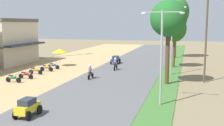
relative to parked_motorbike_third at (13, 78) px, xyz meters
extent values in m
cube|color=beige|center=(-10.22, 11.78, 2.65)|extent=(7.60, 9.20, 6.40)
cube|color=#2D3847|center=(-5.82, 11.78, 2.52)|extent=(1.20, 9.20, 0.25)
cylinder|color=black|center=(0.59, 0.00, -0.21)|extent=(0.56, 0.06, 0.56)
cylinder|color=black|center=(-0.65, 0.00, -0.21)|extent=(0.56, 0.06, 0.56)
cube|color=#333338|center=(-0.03, 0.00, -0.03)|extent=(1.12, 0.12, 0.12)
ellipsoid|color=#14722D|center=(0.05, 0.00, 0.11)|extent=(0.64, 0.28, 0.32)
cube|color=black|center=(-0.31, 0.00, 0.23)|extent=(0.44, 0.20, 0.10)
cylinder|color=#A5A8AD|center=(0.53, 0.00, 0.06)|extent=(0.26, 0.05, 0.68)
cylinder|color=black|center=(0.47, 0.00, 0.43)|extent=(0.04, 0.54, 0.04)
cylinder|color=black|center=(0.76, 2.08, -0.21)|extent=(0.56, 0.06, 0.56)
cylinder|color=black|center=(-0.48, 2.08, -0.21)|extent=(0.56, 0.06, 0.56)
cube|color=#333338|center=(0.14, 2.08, -0.03)|extent=(1.12, 0.12, 0.12)
ellipsoid|color=red|center=(0.22, 2.08, 0.11)|extent=(0.64, 0.28, 0.32)
cube|color=black|center=(-0.14, 2.08, 0.23)|extent=(0.44, 0.20, 0.10)
cylinder|color=#A5A8AD|center=(0.70, 2.08, 0.06)|extent=(0.26, 0.05, 0.68)
cylinder|color=black|center=(0.64, 2.08, 0.43)|extent=(0.04, 0.54, 0.04)
cylinder|color=black|center=(0.34, 4.87, -0.21)|extent=(0.56, 0.06, 0.56)
cylinder|color=black|center=(-0.90, 4.87, -0.21)|extent=(0.56, 0.06, 0.56)
cube|color=#333338|center=(-0.28, 4.87, -0.03)|extent=(1.12, 0.12, 0.12)
ellipsoid|color=orange|center=(-0.20, 4.87, 0.11)|extent=(0.64, 0.28, 0.32)
cube|color=black|center=(-0.56, 4.87, 0.23)|extent=(0.44, 0.20, 0.10)
cylinder|color=#A5A8AD|center=(0.28, 4.87, 0.06)|extent=(0.26, 0.05, 0.68)
cylinder|color=black|center=(0.22, 4.87, 0.43)|extent=(0.04, 0.54, 0.04)
cylinder|color=black|center=(0.59, 7.13, -0.21)|extent=(0.56, 0.06, 0.56)
cylinder|color=black|center=(-0.65, 7.13, -0.21)|extent=(0.56, 0.06, 0.56)
cube|color=#333338|center=(-0.03, 7.13, -0.03)|extent=(1.12, 0.12, 0.12)
ellipsoid|color=orange|center=(0.05, 7.13, 0.11)|extent=(0.64, 0.28, 0.32)
cube|color=black|center=(-0.31, 7.13, 0.23)|extent=(0.44, 0.20, 0.10)
cylinder|color=#A5A8AD|center=(0.53, 7.13, 0.06)|extent=(0.26, 0.05, 0.68)
cylinder|color=black|center=(0.47, 7.13, 0.43)|extent=(0.04, 0.54, 0.04)
cylinder|color=black|center=(0.59, 8.99, -0.21)|extent=(0.56, 0.06, 0.56)
cylinder|color=black|center=(-0.65, 8.99, -0.21)|extent=(0.56, 0.06, 0.56)
cube|color=#333338|center=(-0.03, 8.99, -0.03)|extent=(1.12, 0.12, 0.12)
ellipsoid|color=#1E4CA5|center=(0.05, 8.99, 0.11)|extent=(0.64, 0.28, 0.32)
cube|color=black|center=(-0.31, 8.99, 0.23)|extent=(0.44, 0.20, 0.10)
cylinder|color=#A5A8AD|center=(0.53, 8.99, 0.06)|extent=(0.26, 0.05, 0.68)
cylinder|color=black|center=(0.47, 8.99, 0.43)|extent=(0.04, 0.54, 0.04)
cylinder|color=#99999E|center=(-0.29, 11.61, 0.56)|extent=(0.05, 0.05, 2.10)
cone|color=gold|center=(-0.29, 11.61, 1.76)|extent=(2.20, 2.20, 0.55)
cylinder|color=#4C351E|center=(15.50, 3.60, 2.32)|extent=(0.42, 0.42, 5.62)
ellipsoid|color=#1E5D24|center=(15.50, 3.60, 6.15)|extent=(3.63, 3.63, 3.69)
cylinder|color=#4C351E|center=(15.62, 14.87, 1.71)|extent=(0.33, 0.33, 4.41)
ellipsoid|color=#225F1D|center=(15.62, 14.87, 4.90)|extent=(3.23, 3.23, 3.60)
cylinder|color=#4C351E|center=(15.29, 26.09, 2.83)|extent=(0.33, 0.33, 6.64)
ellipsoid|color=#275724|center=(15.29, 26.09, 7.63)|extent=(4.42, 4.42, 5.38)
cylinder|color=gray|center=(15.58, -4.01, 3.06)|extent=(0.16, 0.16, 7.10)
cylinder|color=gray|center=(14.88, -4.01, 6.46)|extent=(1.40, 0.08, 0.08)
ellipsoid|color=silver|center=(14.18, -4.01, 6.39)|extent=(0.36, 0.20, 0.14)
cylinder|color=gray|center=(16.28, -4.01, 6.46)|extent=(1.40, 0.08, 0.08)
ellipsoid|color=silver|center=(16.98, -4.01, 6.39)|extent=(0.36, 0.20, 0.14)
cylinder|color=gray|center=(15.58, 9.11, 3.61)|extent=(0.16, 0.16, 8.21)
cylinder|color=gray|center=(14.88, 9.11, 7.57)|extent=(1.40, 0.08, 0.08)
ellipsoid|color=silver|center=(14.18, 9.11, 7.50)|extent=(0.36, 0.20, 0.14)
cylinder|color=gray|center=(16.28, 9.11, 7.57)|extent=(1.40, 0.08, 0.08)
ellipsoid|color=silver|center=(16.98, 9.11, 7.50)|extent=(0.36, 0.20, 0.14)
cylinder|color=brown|center=(19.25, 5.56, 4.45)|extent=(0.20, 0.20, 10.00)
cube|color=gold|center=(7.38, -9.12, 0.11)|extent=(0.84, 1.95, 0.50)
cube|color=#232B38|center=(7.38, -9.17, 0.56)|extent=(0.77, 1.10, 0.40)
cylinder|color=black|center=(6.91, -8.42, -0.17)|extent=(0.10, 0.60, 0.60)
cylinder|color=black|center=(7.85, -8.42, -0.17)|extent=(0.10, 0.60, 0.60)
cylinder|color=black|center=(6.91, -9.82, -0.17)|extent=(0.10, 0.60, 0.60)
cylinder|color=black|center=(7.85, -9.82, -0.17)|extent=(0.10, 0.60, 0.60)
cube|color=navy|center=(6.86, 16.03, 0.10)|extent=(0.88, 2.25, 0.44)
cube|color=#232B38|center=(6.86, 16.13, 0.52)|extent=(0.81, 1.30, 0.40)
cylinder|color=black|center=(6.37, 16.84, -0.15)|extent=(0.11, 0.64, 0.64)
cylinder|color=black|center=(7.36, 16.84, -0.15)|extent=(0.11, 0.64, 0.64)
cylinder|color=black|center=(6.37, 15.22, -0.15)|extent=(0.11, 0.64, 0.64)
cylinder|color=black|center=(7.36, 15.22, -0.15)|extent=(0.11, 0.64, 0.64)
cylinder|color=black|center=(7.11, 4.65, -0.19)|extent=(0.06, 0.56, 0.56)
cylinder|color=black|center=(7.11, 3.41, -0.19)|extent=(0.06, 0.56, 0.56)
cube|color=#333338|center=(7.11, 4.03, -0.01)|extent=(0.12, 1.12, 0.12)
ellipsoid|color=orange|center=(7.11, 4.11, 0.13)|extent=(0.28, 0.64, 0.32)
cube|color=black|center=(7.11, 3.75, 0.25)|extent=(0.20, 0.44, 0.10)
cylinder|color=#A5A8AD|center=(7.11, 4.59, 0.08)|extent=(0.05, 0.26, 0.68)
cylinder|color=black|center=(7.11, 4.53, 0.45)|extent=(0.54, 0.04, 0.04)
ellipsoid|color=#724C8C|center=(7.11, 3.83, 0.65)|extent=(0.36, 0.28, 0.64)
sphere|color=white|center=(7.11, 3.87, 1.05)|extent=(0.28, 0.28, 0.28)
cylinder|color=#2D2D38|center=(6.97, 3.93, 0.01)|extent=(0.12, 0.12, 0.48)
cylinder|color=#2D2D38|center=(7.25, 3.93, 0.01)|extent=(0.12, 0.12, 0.48)
cylinder|color=black|center=(8.32, 11.07, -0.19)|extent=(0.06, 0.56, 0.56)
cylinder|color=black|center=(8.32, 9.83, -0.19)|extent=(0.06, 0.56, 0.56)
cube|color=#333338|center=(8.32, 10.45, -0.01)|extent=(0.12, 1.12, 0.12)
ellipsoid|color=red|center=(8.32, 10.53, 0.13)|extent=(0.28, 0.64, 0.32)
cube|color=black|center=(8.32, 10.17, 0.25)|extent=(0.20, 0.44, 0.10)
cylinder|color=#A5A8AD|center=(8.32, 11.01, 0.08)|extent=(0.05, 0.26, 0.68)
cylinder|color=black|center=(8.32, 10.95, 0.45)|extent=(0.54, 0.04, 0.04)
ellipsoid|color=#724C8C|center=(8.32, 10.25, 0.65)|extent=(0.36, 0.28, 0.64)
sphere|color=white|center=(8.32, 10.29, 1.05)|extent=(0.28, 0.28, 0.28)
cylinder|color=#2D2D38|center=(8.18, 10.35, 0.01)|extent=(0.12, 0.12, 0.48)
cylinder|color=#2D2D38|center=(8.46, 10.35, 0.01)|extent=(0.12, 0.12, 0.48)
camera|label=1|loc=(17.45, -24.83, 5.67)|focal=44.67mm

